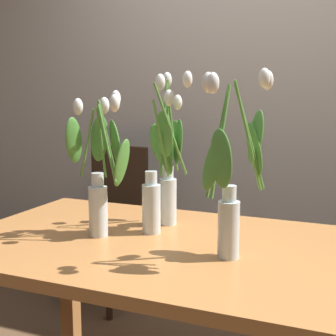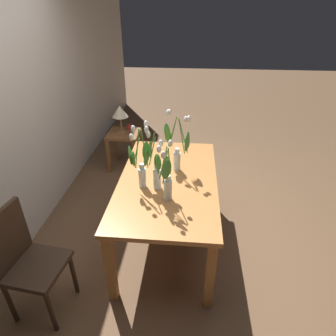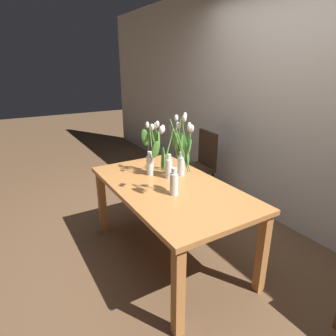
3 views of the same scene
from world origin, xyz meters
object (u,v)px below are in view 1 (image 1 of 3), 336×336
at_px(tulip_vase_0, 100,173).
at_px(dining_chair, 110,214).
at_px(dining_table, 183,270).
at_px(tulip_vase_1, 159,183).
at_px(tulip_vase_3, 167,170).
at_px(tulip_vase_2, 233,182).

bearing_deg(tulip_vase_0, dining_chair, 118.43).
distance_m(dining_table, dining_chair, 1.31).
bearing_deg(dining_chair, tulip_vase_1, -50.84).
distance_m(tulip_vase_1, dining_chair, 1.20).
bearing_deg(tulip_vase_3, dining_table, -55.35).
xyz_separation_m(tulip_vase_1, tulip_vase_3, (-0.01, 0.11, 0.03)).
xyz_separation_m(dining_table, tulip_vase_0, (-0.32, -0.01, 0.32)).
relative_size(tulip_vase_0, dining_chair, 0.56).
height_order(tulip_vase_2, tulip_vase_3, tulip_vase_3).
relative_size(tulip_vase_0, tulip_vase_3, 0.88).
bearing_deg(dining_table, tulip_vase_2, -20.44).
bearing_deg(tulip_vase_2, dining_table, 159.56).
bearing_deg(dining_chair, tulip_vase_2, -45.44).
height_order(tulip_vase_0, dining_chair, tulip_vase_0).
relative_size(dining_table, dining_chair, 1.72).
relative_size(tulip_vase_1, tulip_vase_2, 1.01).
distance_m(tulip_vase_0, tulip_vase_3, 0.28).
distance_m(tulip_vase_0, dining_chair, 1.21).
bearing_deg(tulip_vase_0, tulip_vase_2, -7.24).
distance_m(tulip_vase_0, tulip_vase_1, 0.22).
xyz_separation_m(tulip_vase_1, dining_chair, (-0.71, 0.88, -0.40)).
height_order(tulip_vase_3, dining_chair, tulip_vase_3).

